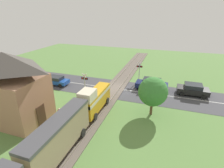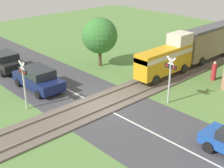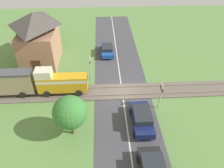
# 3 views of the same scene
# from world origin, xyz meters

# --- Properties ---
(ground_plane) EXTENTS (60.00, 60.00, 0.00)m
(ground_plane) POSITION_xyz_m (0.00, 0.00, 0.00)
(ground_plane) COLOR #5B8442
(road_surface) EXTENTS (48.00, 6.40, 0.02)m
(road_surface) POSITION_xyz_m (0.00, 0.00, 0.01)
(road_surface) COLOR #424247
(road_surface) RESTS_ON ground_plane
(track_bed) EXTENTS (2.80, 48.00, 0.24)m
(track_bed) POSITION_xyz_m (0.00, 0.00, 0.07)
(track_bed) COLOR #665B51
(track_bed) RESTS_ON ground_plane
(car_near_crossing) EXTENTS (4.45, 2.01, 1.61)m
(car_near_crossing) POSITION_xyz_m (-5.07, -1.44, 0.84)
(car_near_crossing) COLOR #141E4C
(car_near_crossing) RESTS_ON ground_plane
(car_far_side) EXTENTS (3.92, 1.83, 1.33)m
(car_far_side) POSITION_xyz_m (8.94, 1.44, 0.71)
(car_far_side) COLOR #1E4CA8
(car_far_side) RESTS_ON ground_plane
(crossing_signal_west_approach) EXTENTS (0.90, 0.18, 3.25)m
(crossing_signal_west_approach) POSITION_xyz_m (-2.82, -3.67, 2.07)
(crossing_signal_west_approach) COLOR #B7B7B7
(crossing_signal_west_approach) RESTS_ON ground_plane
(crossing_signal_east_approach) EXTENTS (0.90, 0.18, 3.25)m
(crossing_signal_east_approach) POSITION_xyz_m (2.82, 3.67, 2.07)
(crossing_signal_east_approach) COLOR #B7B7B7
(crossing_signal_east_approach) RESTS_ON ground_plane
(station_building) EXTENTS (6.87, 4.92, 7.05)m
(station_building) POSITION_xyz_m (7.30, 10.53, 3.45)
(station_building) COLOR #AD7A5B
(station_building) RESTS_ON ground_plane
(pedestrian_by_station) EXTENTS (0.37, 0.37, 1.51)m
(pedestrian_by_station) POSITION_xyz_m (2.76, 9.51, 0.69)
(pedestrian_by_station) COLOR #B2282D
(pedestrian_by_station) RESTS_ON ground_plane
(tree_by_station) EXTENTS (2.51, 2.51, 4.29)m
(tree_by_station) POSITION_xyz_m (12.98, 11.98, 2.78)
(tree_by_station) COLOR brown
(tree_by_station) RESTS_ON ground_plane
(tree_roadside_hedge) EXTENTS (3.07, 3.07, 4.26)m
(tree_roadside_hedge) POSITION_xyz_m (-5.84, 5.19, 2.72)
(tree_roadside_hedge) COLOR brown
(tree_roadside_hedge) RESTS_ON ground_plane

